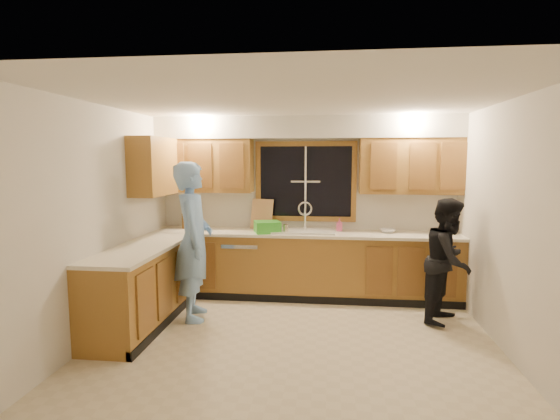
# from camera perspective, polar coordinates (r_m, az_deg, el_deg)

# --- Properties ---
(floor) EXTENTS (4.20, 4.20, 0.00)m
(floor) POSITION_cam_1_polar(r_m,az_deg,el_deg) (4.77, 1.81, -17.08)
(floor) COLOR beige
(floor) RESTS_ON ground
(ceiling) EXTENTS (4.20, 4.20, 0.00)m
(ceiling) POSITION_cam_1_polar(r_m,az_deg,el_deg) (4.40, 1.93, 14.24)
(ceiling) COLOR white
(wall_back) EXTENTS (4.20, 0.00, 4.20)m
(wall_back) POSITION_cam_1_polar(r_m,az_deg,el_deg) (6.30, 3.34, 0.55)
(wall_back) COLOR silver
(wall_back) RESTS_ON ground
(wall_left) EXTENTS (0.00, 3.80, 3.80)m
(wall_left) POSITION_cam_1_polar(r_m,az_deg,el_deg) (5.05, -22.64, -1.47)
(wall_left) COLOR silver
(wall_left) RESTS_ON ground
(wall_right) EXTENTS (0.00, 3.80, 3.80)m
(wall_right) POSITION_cam_1_polar(r_m,az_deg,el_deg) (4.73, 28.16, -2.27)
(wall_right) COLOR silver
(wall_right) RESTS_ON ground
(base_cabinets_back) EXTENTS (4.20, 0.60, 0.88)m
(base_cabinets_back) POSITION_cam_1_polar(r_m,az_deg,el_deg) (6.14, 3.12, -7.28)
(base_cabinets_back) COLOR olive
(base_cabinets_back) RESTS_ON ground
(base_cabinets_left) EXTENTS (0.60, 1.90, 0.88)m
(base_cabinets_left) POSITION_cam_1_polar(r_m,az_deg,el_deg) (5.38, -17.58, -9.60)
(base_cabinets_left) COLOR olive
(base_cabinets_left) RESTS_ON ground
(countertop_back) EXTENTS (4.20, 0.63, 0.04)m
(countertop_back) POSITION_cam_1_polar(r_m,az_deg,el_deg) (6.03, 3.14, -3.07)
(countertop_back) COLOR white
(countertop_back) RESTS_ON base_cabinets_back
(countertop_left) EXTENTS (0.63, 1.90, 0.04)m
(countertop_left) POSITION_cam_1_polar(r_m,az_deg,el_deg) (5.27, -17.60, -4.81)
(countertop_left) COLOR white
(countertop_left) RESTS_ON base_cabinets_left
(upper_cabinets_left) EXTENTS (1.35, 0.33, 0.75)m
(upper_cabinets_left) POSITION_cam_1_polar(r_m,az_deg,el_deg) (6.34, -9.74, 5.72)
(upper_cabinets_left) COLOR olive
(upper_cabinets_left) RESTS_ON wall_back
(upper_cabinets_right) EXTENTS (1.35, 0.33, 0.75)m
(upper_cabinets_right) POSITION_cam_1_polar(r_m,az_deg,el_deg) (6.17, 16.67, 5.51)
(upper_cabinets_right) COLOR olive
(upper_cabinets_right) RESTS_ON wall_back
(upper_cabinets_return) EXTENTS (0.33, 0.90, 0.75)m
(upper_cabinets_return) POSITION_cam_1_polar(r_m,az_deg,el_deg) (5.94, -16.18, 5.49)
(upper_cabinets_return) COLOR olive
(upper_cabinets_return) RESTS_ON wall_left
(soffit) EXTENTS (4.20, 0.35, 0.30)m
(soffit) POSITION_cam_1_polar(r_m,az_deg,el_deg) (6.10, 3.31, 10.70)
(soffit) COLOR silver
(soffit) RESTS_ON wall_back
(window_frame) EXTENTS (1.44, 0.03, 1.14)m
(window_frame) POSITION_cam_1_polar(r_m,az_deg,el_deg) (6.26, 3.36, 3.73)
(window_frame) COLOR black
(window_frame) RESTS_ON wall_back
(sink) EXTENTS (0.86, 0.52, 0.57)m
(sink) POSITION_cam_1_polar(r_m,az_deg,el_deg) (6.06, 3.15, -3.37)
(sink) COLOR silver
(sink) RESTS_ON countertop_back
(dishwasher) EXTENTS (0.60, 0.56, 0.82)m
(dishwasher) POSITION_cam_1_polar(r_m,az_deg,el_deg) (6.25, -4.75, -7.34)
(dishwasher) COLOR white
(dishwasher) RESTS_ON floor
(stove) EXTENTS (0.58, 0.75, 0.90)m
(stove) POSITION_cam_1_polar(r_m,az_deg,el_deg) (4.89, -20.37, -11.25)
(stove) COLOR white
(stove) RESTS_ON floor
(man) EXTENTS (0.61, 0.78, 1.89)m
(man) POSITION_cam_1_polar(r_m,az_deg,el_deg) (5.33, -11.23, -3.99)
(man) COLOR #7DAEED
(man) RESTS_ON floor
(woman) EXTENTS (0.84, 0.90, 1.47)m
(woman) POSITION_cam_1_polar(r_m,az_deg,el_deg) (5.53, 21.16, -6.16)
(woman) COLOR black
(woman) RESTS_ON floor
(knife_block) EXTENTS (0.12, 0.10, 0.22)m
(knife_block) POSITION_cam_1_polar(r_m,az_deg,el_deg) (6.46, -12.04, -1.39)
(knife_block) COLOR brown
(knife_block) RESTS_ON countertop_back
(cutting_board) EXTENTS (0.34, 0.19, 0.43)m
(cutting_board) POSITION_cam_1_polar(r_m,az_deg,el_deg) (6.25, -2.38, -0.53)
(cutting_board) COLOR tan
(cutting_board) RESTS_ON countertop_back
(dish_crate) EXTENTS (0.41, 0.40, 0.15)m
(dish_crate) POSITION_cam_1_polar(r_m,az_deg,el_deg) (5.97, -1.67, -2.23)
(dish_crate) COLOR green
(dish_crate) RESTS_ON countertop_back
(soap_bottle) EXTENTS (0.08, 0.09, 0.18)m
(soap_bottle) POSITION_cam_1_polar(r_m,az_deg,el_deg) (6.16, 7.77, -1.90)
(soap_bottle) COLOR #E1558C
(soap_bottle) RESTS_ON countertop_back
(bowl) EXTENTS (0.24, 0.24, 0.05)m
(bowl) POSITION_cam_1_polar(r_m,az_deg,el_deg) (6.15, 13.87, -2.64)
(bowl) COLOR silver
(bowl) RESTS_ON countertop_back
(can_left) EXTENTS (0.08, 0.08, 0.13)m
(can_left) POSITION_cam_1_polar(r_m,az_deg,el_deg) (5.86, -0.87, -2.52)
(can_left) COLOR beige
(can_left) RESTS_ON countertop_back
(can_right) EXTENTS (0.07, 0.07, 0.12)m
(can_right) POSITION_cam_1_polar(r_m,az_deg,el_deg) (5.92, 0.76, -2.47)
(can_right) COLOR beige
(can_right) RESTS_ON countertop_back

